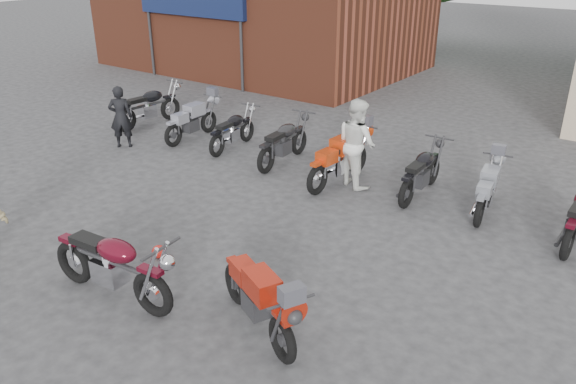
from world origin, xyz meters
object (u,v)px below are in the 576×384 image
Objects in this scene: person_dark at (121,117)px; person_light at (357,143)px; row_bike_3 at (284,139)px; row_bike_1 at (192,119)px; sportbike at (258,295)px; row_bike_4 at (340,157)px; row_bike_2 at (233,128)px; row_bike_5 at (422,169)px; row_bike_6 at (488,188)px; helmet at (159,252)px; row_bike_0 at (149,104)px; vintage_motorcycle at (112,261)px.

person_light is (6.03, 1.37, 0.16)m from person_dark.
row_bike_3 is (-2.01, 0.13, -0.36)m from person_light.
person_light reaches higher than row_bike_1.
row_bike_3 is at bearing 148.67° from sportbike.
row_bike_4 reaches higher than sportbike.
person_dark is 0.82× the size of row_bike_1.
person_dark is at bearing 178.45° from sportbike.
sportbike is at bearing -157.08° from row_bike_4.
person_dark reaches higher than row_bike_2.
row_bike_4 is (-1.81, 5.00, 0.04)m from sportbike.
person_light is at bearing -99.84° from row_bike_2.
sportbike is at bearing 132.11° from person_light.
row_bike_5 reaches higher than row_bike_6.
row_bike_6 is at bearing -147.80° from person_light.
sportbike reaches higher than row_bike_2.
helmet is 7.61m from row_bike_0.
helmet is 0.13× the size of row_bike_2.
row_bike_4 is at bearing 134.96° from sportbike.
sportbike is 5.57m from row_bike_6.
vintage_motorcycle is 1.14× the size of row_bike_5.
row_bike_3 is (-0.94, 4.75, 0.48)m from helmet.
row_bike_0 is (-5.81, 4.89, 0.51)m from helmet.
person_light is 0.94× the size of row_bike_3.
person_light is at bearing -98.52° from row_bike_3.
person_light is at bearing 87.75° from row_bike_6.
person_light reaches higher than vintage_motorcycle.
sportbike is 1.00× the size of row_bike_5.
person_light is 0.96× the size of row_bike_5.
person_light is 6.89m from row_bike_0.
row_bike_0 is at bearing 87.81° from row_bike_5.
row_bike_4 reaches higher than row_bike_6.
row_bike_6 is at bearing 102.19° from sportbike.
row_bike_5 is at bearing -95.46° from row_bike_2.
row_bike_6 is (2.73, 0.30, -0.42)m from person_light.
row_bike_2 reaches higher than row_bike_6.
person_dark reaches higher than sportbike.
person_light is 1.03× the size of row_bike_2.
person_light is at bearing 76.98° from helmet.
sportbike reaches higher than row_bike_5.
helmet is at bearing 151.19° from row_bike_5.
row_bike_2 is at bearing 82.45° from row_bike_6.
sportbike is 0.97× the size of row_bike_3.
row_bike_1 is 3.01m from row_bike_3.
vintage_motorcycle is 1.24× the size of row_bike_6.
row_bike_3 is at bearing -98.95° from row_bike_2.
person_dark is at bearing 105.66° from row_bike_3.
row_bike_6 is at bearing 55.93° from vintage_motorcycle.
sportbike is 5.36m from person_light.
row_bike_4 is (3.33, -0.32, 0.07)m from row_bike_2.
row_bike_1 is at bearing 86.28° from row_bike_2.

